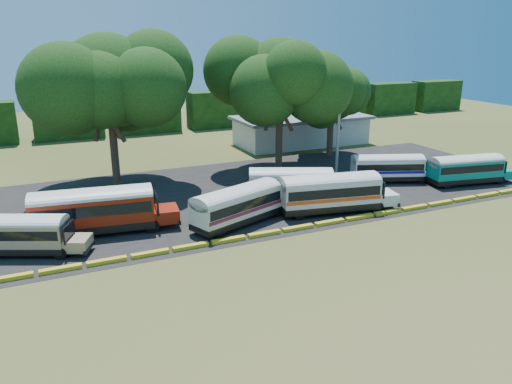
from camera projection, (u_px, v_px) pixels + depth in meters
name	position (u px, v px, depth m)	size (l,w,h in m)	color
ground	(287.00, 237.00, 38.83)	(160.00, 160.00, 0.00)	#344517
asphalt_strip	(240.00, 193.00, 49.64)	(64.00, 24.00, 0.02)	black
curb	(281.00, 231.00, 39.65)	(53.70, 0.45, 0.30)	gold
terminal_building	(301.00, 130.00, 71.34)	(19.00, 9.00, 4.00)	beige
treeline_backdrop	(147.00, 114.00, 79.61)	(130.00, 4.00, 6.00)	black
bus_beige	(17.00, 232.00, 35.33)	(9.07, 5.65, 2.94)	black
bus_red	(96.00, 208.00, 38.97)	(11.53, 4.20, 3.70)	black
bus_cream_west	(239.00, 203.00, 40.86)	(10.16, 5.82, 3.27)	black
bus_cream_east	(293.00, 182.00, 46.93)	(9.71, 6.01, 3.15)	black
bus_white_red	(332.00, 191.00, 43.61)	(10.98, 4.51, 3.51)	black
bus_white_blue	(389.00, 167.00, 52.88)	(9.25, 5.32, 2.98)	black
bus_teal	(467.00, 168.00, 52.02)	(9.73, 3.91, 3.11)	black
tree_west	(108.00, 81.00, 49.04)	(12.65, 12.65, 15.36)	#34221A
tree_center	(280.00, 77.00, 55.23)	(11.75, 11.75, 14.85)	#34221A
tree_east	(332.00, 91.00, 62.29)	(8.03, 8.03, 11.28)	#34221A
utility_pole	(338.00, 139.00, 53.35)	(1.60, 0.30, 8.49)	gray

